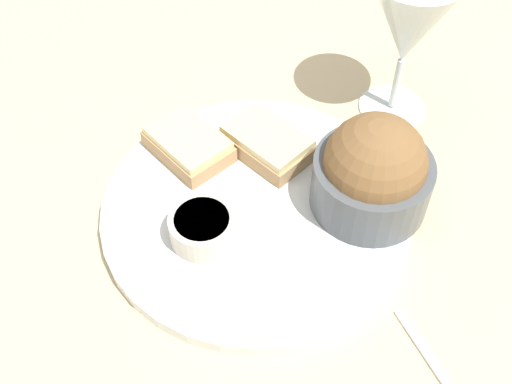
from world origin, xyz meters
TOP-DOWN VIEW (x-y plane):
  - ground_plane at (0.00, 0.00)m, footprint 4.00×4.00m
  - dinner_plate at (0.00, 0.00)m, footprint 0.30×0.30m
  - salad_bowl at (0.07, 0.08)m, footprint 0.11×0.11m
  - sauce_ramekin at (-0.01, -0.06)m, footprint 0.06×0.06m
  - cheese_toast_near at (-0.04, 0.06)m, footprint 0.09×0.06m
  - cheese_toast_far at (-0.10, 0.00)m, footprint 0.09×0.06m
  - wine_glass at (-0.00, 0.21)m, footprint 0.09×0.09m

SIDE VIEW (x-z plane):
  - ground_plane at x=0.00m, z-range 0.00..0.00m
  - dinner_plate at x=0.00m, z-range 0.00..0.01m
  - cheese_toast_near at x=-0.04m, z-range 0.01..0.04m
  - cheese_toast_far at x=-0.10m, z-range 0.01..0.04m
  - sauce_ramekin at x=-0.01m, z-range 0.02..0.04m
  - salad_bowl at x=0.07m, z-range 0.01..0.11m
  - wine_glass at x=0.00m, z-range 0.03..0.19m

